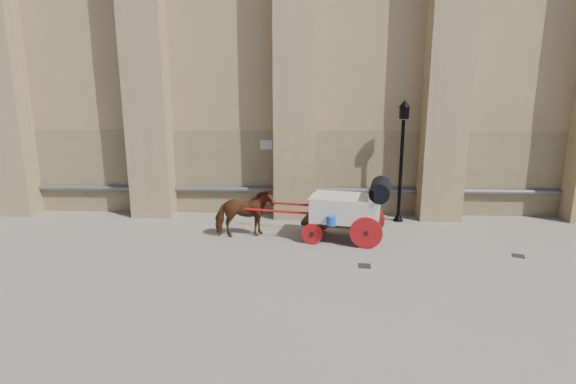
{
  "coord_description": "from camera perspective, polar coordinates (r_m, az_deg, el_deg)",
  "views": [
    {
      "loc": [
        -0.59,
        -11.69,
        4.43
      ],
      "look_at": [
        -1.13,
        1.26,
        1.43
      ],
      "focal_mm": 28.0,
      "sensor_mm": 36.0,
      "label": 1
    }
  ],
  "objects": [
    {
      "name": "street_lamp",
      "position": [
        15.4,
        14.22,
        4.2
      ],
      "size": [
        0.38,
        0.38,
        4.07
      ],
      "color": "black",
      "rests_on": "ground"
    },
    {
      "name": "carriage",
      "position": [
        13.35,
        7.94,
        -1.92
      ],
      "size": [
        4.45,
        1.99,
        1.88
      ],
      "rotation": [
        0.0,
        0.0,
        -0.2
      ],
      "color": "black",
      "rests_on": "ground"
    },
    {
      "name": "drain_grate_near",
      "position": [
        11.78,
        9.69,
        -9.23
      ],
      "size": [
        0.35,
        0.35,
        0.01
      ],
      "primitive_type": "cube",
      "rotation": [
        0.0,
        0.0,
        -0.12
      ],
      "color": "black",
      "rests_on": "ground"
    },
    {
      "name": "ground",
      "position": [
        12.52,
        4.97,
        -7.76
      ],
      "size": [
        90.0,
        90.0,
        0.0
      ],
      "primitive_type": "plane",
      "color": "slate",
      "rests_on": "ground"
    },
    {
      "name": "drain_grate_far",
      "position": [
        13.78,
        27.21,
        -7.22
      ],
      "size": [
        0.41,
        0.41,
        0.01
      ],
      "primitive_type": "cube",
      "rotation": [
        0.0,
        0.0,
        -0.35
      ],
      "color": "black",
      "rests_on": "ground"
    },
    {
      "name": "horse",
      "position": [
        13.66,
        -5.55,
        -2.72
      ],
      "size": [
        1.89,
        1.19,
        1.48
      ],
      "primitive_type": "imported",
      "rotation": [
        0.0,
        0.0,
        1.81
      ],
      "color": "#572A15",
      "rests_on": "ground"
    }
  ]
}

